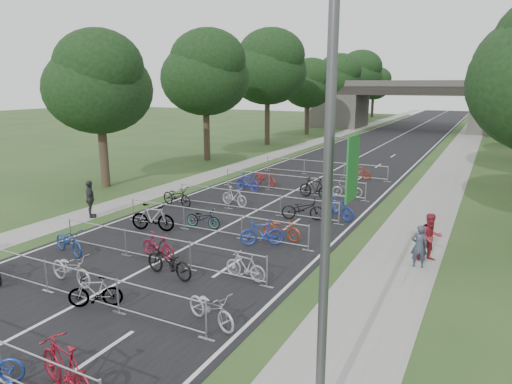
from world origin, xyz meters
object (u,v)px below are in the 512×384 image
pedestrian_c (90,199)px  pedestrian_b (430,238)px  lamppost (328,218)px  pedestrian_a (419,246)px  overpass_bridge (414,105)px

pedestrian_c → pedestrian_b: bearing=-130.1°
lamppost → pedestrian_a: bearing=87.3°
pedestrian_b → pedestrian_c: (-15.84, -1.77, 0.03)m
pedestrian_c → pedestrian_a: bearing=-133.1°
pedestrian_b → lamppost: bearing=-127.3°
pedestrian_b → overpass_bridge: bearing=66.4°
lamppost → pedestrian_c: 17.61m
lamppost → pedestrian_c: (-15.13, 8.37, -3.33)m
lamppost → pedestrian_a: size_ratio=5.11×
overpass_bridge → pedestrian_b: size_ratio=16.80×
pedestrian_a → overpass_bridge: bearing=-91.4°
lamppost → pedestrian_a: 9.93m
lamppost → pedestrian_c: lamppost is taller
overpass_bridge → lamppost: size_ratio=3.78×
overpass_bridge → pedestrian_c: overpass_bridge is taller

